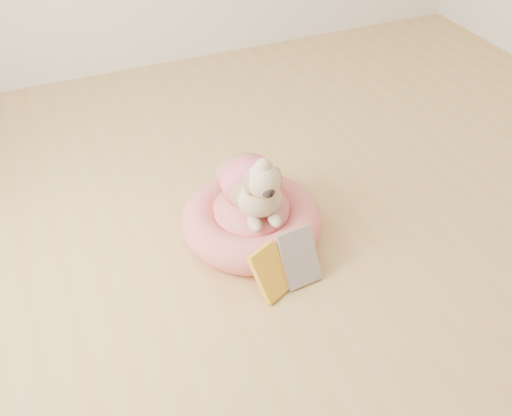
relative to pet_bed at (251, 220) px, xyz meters
name	(u,v)px	position (x,y,z in m)	size (l,w,h in m)	color
floor	(375,286)	(0.33, -0.48, -0.07)	(4.50, 4.50, 0.00)	tan
pet_bed	(251,220)	(0.00, 0.00, 0.00)	(0.60, 0.60, 0.15)	#D85462
dog	(253,174)	(0.01, 0.01, 0.24)	(0.29, 0.43, 0.31)	brown
book_yellow	(270,272)	(-0.06, -0.33, 0.02)	(0.14, 0.03, 0.21)	yellow
book_white	(299,258)	(0.07, -0.31, 0.03)	(0.15, 0.02, 0.23)	white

